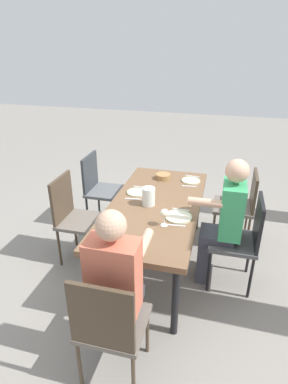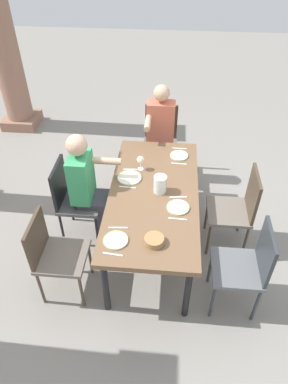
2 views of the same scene
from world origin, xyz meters
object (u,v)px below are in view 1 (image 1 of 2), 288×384
object	(u,v)px
chair_west_north	(241,203)
chair_head_east	(109,324)
plate_0	(191,181)
water_pitcher	(149,197)
chair_west_south	(100,186)
diner_man_white	(223,220)
chair_mid_north	(242,236)
plate_1	(137,192)
wine_glass_2	(164,214)
chair_mid_south	(74,214)
plate_2	(178,217)
plate_3	(110,235)
bread_basket	(163,176)
dining_table	(155,209)
diner_woman_green	(118,286)

from	to	relation	value
chair_west_north	chair_head_east	distance (m)	2.18
plate_0	water_pitcher	xyz separation A→B (m)	(0.68, -0.34, 0.07)
chair_west_south	diner_man_white	size ratio (longest dim) A/B	0.73
chair_mid_north	plate_1	distance (m)	1.16
chair_west_south	chair_west_north	bearing A→B (deg)	90.00
plate_0	water_pitcher	bearing A→B (deg)	-26.28
chair_mid_north	wine_glass_2	distance (m)	0.81
chair_west_south	chair_mid_south	size ratio (longest dim) A/B	0.99
plate_2	wine_glass_2	world-z (taller)	wine_glass_2
diner_man_white	plate_3	world-z (taller)	diner_man_white
chair_west_south	bread_basket	bearing A→B (deg)	89.51
chair_mid_north	wine_glass_2	xyz separation A→B (m)	(0.29, -0.70, 0.31)
chair_mid_north	chair_head_east	xyz separation A→B (m)	(1.27, -0.86, -0.01)
diner_man_white	chair_mid_south	bearing A→B (deg)	-90.11
plate_0	chair_mid_north	bearing A→B (deg)	38.37
dining_table	chair_west_north	world-z (taller)	chair_west_north
chair_west_south	bread_basket	xyz separation A→B (m)	(0.01, 0.81, 0.22)
chair_west_south	water_pitcher	size ratio (longest dim) A/B	5.23
diner_woman_green	chair_west_south	bearing A→B (deg)	-154.57
dining_table	plate_1	xyz separation A→B (m)	(-0.20, -0.24, 0.07)
chair_head_east	plate_0	size ratio (longest dim) A/B	4.34
chair_mid_south	diner_man_white	xyz separation A→B (m)	(0.00, 1.54, 0.15)
plate_2	bread_basket	xyz separation A→B (m)	(-0.85, -0.32, 0.02)
dining_table	chair_west_north	distance (m)	1.09
chair_mid_north	diner_woman_green	xyz separation A→B (m)	(1.08, -0.86, 0.15)
plate_0	bread_basket	size ratio (longest dim) A/B	1.28
chair_west_north	chair_west_south	size ratio (longest dim) A/B	0.95
diner_woman_green	plate_0	bearing A→B (deg)	171.42
chair_west_north	plate_3	xyz separation A→B (m)	(1.31, -1.10, 0.21)
chair_head_east	diner_woman_green	xyz separation A→B (m)	(-0.19, 0.00, 0.16)
chair_head_east	plate_1	world-z (taller)	chair_head_east
diner_woman_green	chair_west_north	bearing A→B (deg)	154.82
plate_1	plate_2	distance (m)	0.65
water_pitcher	bread_basket	distance (m)	0.68
wine_glass_2	water_pitcher	xyz separation A→B (m)	(-0.35, -0.23, -0.04)
chair_mid_south	chair_head_east	distance (m)	1.53
diner_woman_green	plate_1	distance (m)	1.39
diner_woman_green	plate_1	bearing A→B (deg)	-169.76
chair_head_east	plate_1	size ratio (longest dim) A/B	4.34
diner_man_white	plate_1	distance (m)	0.96
plate_0	plate_1	world-z (taller)	same
chair_west_south	wine_glass_2	size ratio (longest dim) A/B	5.84
chair_mid_south	chair_head_east	xyz separation A→B (m)	(1.27, 0.86, -0.01)
chair_mid_south	bread_basket	bearing A→B (deg)	131.83
chair_mid_south	bread_basket	distance (m)	1.12
diner_woman_green	diner_man_white	bearing A→B (deg)	148.21
chair_west_south	diner_woman_green	world-z (taller)	diner_woman_green
water_pitcher	diner_man_white	bearing A→B (deg)	85.57
chair_mid_south	bread_basket	xyz separation A→B (m)	(-0.73, 0.82, 0.22)
plate_0	plate_2	size ratio (longest dim) A/B	0.86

